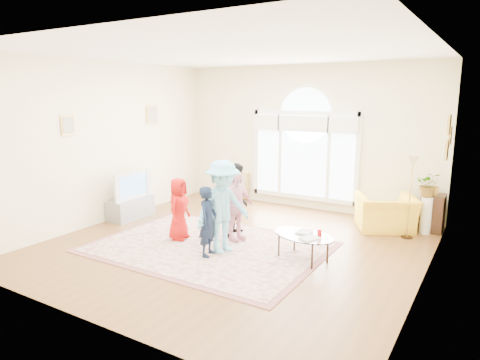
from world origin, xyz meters
The scene contains 18 objects.
ground centered at (0.00, 0.00, 0.00)m, with size 6.00×6.00×0.00m, color brown.
room_shell centered at (0.01, 2.83, 1.57)m, with size 6.00×6.00×6.00m.
area_rug centered at (-0.32, -0.31, 0.01)m, with size 3.60×2.60×0.02m, color beige.
rug_border centered at (-0.32, -0.31, 0.01)m, with size 3.80×2.80×0.01m, color #895150.
tv_console centered at (-2.75, 0.30, 0.21)m, with size 0.45×1.00×0.42m, color gray.
television centered at (-2.74, 0.30, 0.71)m, with size 0.16×0.99×0.57m.
coffee_table centered at (1.27, -0.01, 0.40)m, with size 1.19×0.93×0.54m.
armchair centered at (2.02, 2.20, 0.34)m, with size 1.04×0.91×0.68m, color yellow.
side_cabinet centered at (2.78, 2.65, 0.35)m, with size 0.40×0.50×0.70m, color black.
floor_lamp centered at (2.46, 1.96, 1.28)m, with size 0.25×0.25×1.51m.
plant_pedestal centered at (2.70, 2.39, 0.35)m, with size 0.20×0.20×0.70m, color white.
potted_plant centered at (2.70, 2.39, 0.93)m, with size 0.42×0.36×0.47m, color #33722D.
leaning_picture centered at (-1.81, 2.90, 0.00)m, with size 0.80×0.05×0.62m, color tan.
child_red centered at (-0.99, -0.26, 0.57)m, with size 0.54×0.35×1.10m, color #B9100C.
child_navy centered at (-0.08, -0.65, 0.58)m, with size 0.41×0.27×1.12m, color #111C34.
child_black centered at (-0.25, 0.50, 0.68)m, with size 0.64×0.50×1.32m, color black.
child_pink centered at (-0.09, 0.19, 0.64)m, with size 0.73×0.30×1.24m, color #F4A7BC.
child_blue centered at (0.03, -0.40, 0.78)m, with size 0.98×0.56×1.52m, color #6AC2E9.
Camera 1 is at (3.71, -5.93, 2.54)m, focal length 32.00 mm.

